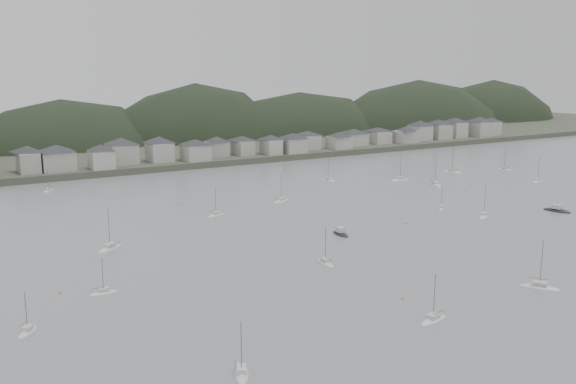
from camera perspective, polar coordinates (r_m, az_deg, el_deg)
ground at (r=153.10m, az=14.82°, el=-6.93°), size 900.00×900.00×0.00m
far_shore_land at (r=411.45m, az=-16.14°, el=4.53°), size 900.00×250.00×3.00m
forested_ridge at (r=390.00m, az=-14.36°, el=2.38°), size 851.55×103.94×102.57m
waterfront_town at (r=325.96m, az=-2.28°, el=4.56°), size 451.48×28.46×12.92m
moored_fleet at (r=210.66m, az=7.57°, el=-1.61°), size 261.98×176.55×13.27m
motor_launch_near at (r=225.55m, az=23.47°, el=-1.57°), size 5.59×9.60×4.14m
motor_launch_far at (r=178.95m, az=4.85°, el=-3.83°), size 3.22×7.53×3.77m
mooring_buoys at (r=198.91m, az=-0.55°, el=-2.29°), size 161.56×130.39×0.70m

